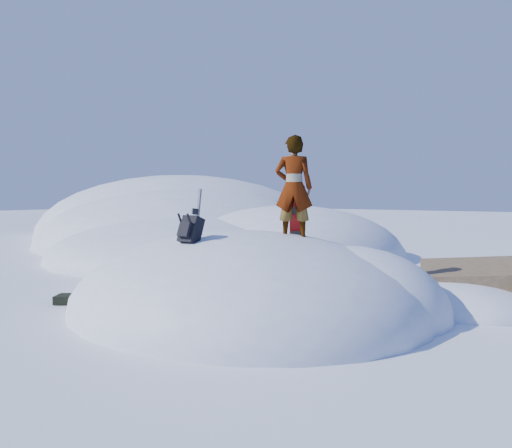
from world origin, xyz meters
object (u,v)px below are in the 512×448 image
Objects in this scene: snowboard_red at (297,225)px; backpack at (190,230)px; person at (294,187)px; snowboard_dark at (196,226)px.

backpack is (-0.95, -2.00, -0.01)m from snowboard_red.
backpack is 0.29× the size of person.
person is (1.12, 1.58, 0.73)m from backpack.
snowboard_red is 0.85m from person.
snowboard_dark is 2.45m from person.
person is at bearing 42.40° from snowboard_dark.
snowboard_dark is 2.85× the size of backpack.
person is at bearing -96.68° from snowboard_red.
snowboard_red is 2.20m from snowboard_dark.
snowboard_red is 2.21m from backpack.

